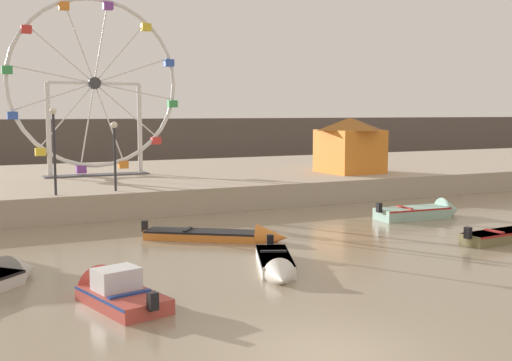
# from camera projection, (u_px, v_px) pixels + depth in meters

# --- Properties ---
(ground_plane) EXTENTS (240.00, 240.00, 0.00)m
(ground_plane) POSITION_uv_depth(u_px,v_px,m) (324.00, 356.00, 13.19)
(ground_plane) COLOR gray
(quay_promenade) EXTENTS (110.00, 19.29, 1.26)m
(quay_promenade) POSITION_uv_depth(u_px,v_px,m) (76.00, 186.00, 38.17)
(quay_promenade) COLOR tan
(quay_promenade) RESTS_ON ground_plane
(distant_town_skyline) EXTENTS (140.00, 3.00, 4.40)m
(distant_town_skyline) POSITION_uv_depth(u_px,v_px,m) (30.00, 143.00, 58.43)
(distant_town_skyline) COLOR #564C47
(distant_town_skyline) RESTS_ON ground_plane
(motorboat_orange_hull) EXTENTS (5.25, 4.16, 1.02)m
(motorboat_orange_hull) POSITION_uv_depth(u_px,v_px,m) (227.00, 235.00, 25.08)
(motorboat_orange_hull) COLOR orange
(motorboat_orange_hull) RESTS_ON ground_plane
(motorboat_white_red_stripe) EXTENTS (2.55, 4.33, 1.02)m
(motorboat_white_red_stripe) POSITION_uv_depth(u_px,v_px,m) (276.00, 266.00, 20.07)
(motorboat_white_red_stripe) COLOR silver
(motorboat_white_red_stripe) RESTS_ON ground_plane
(motorboat_faded_red) EXTENTS (2.18, 3.84, 1.44)m
(motorboat_faded_red) POSITION_uv_depth(u_px,v_px,m) (111.00, 291.00, 17.03)
(motorboat_faded_red) COLOR #B24238
(motorboat_faded_red) RESTS_ON ground_plane
(motorboat_seafoam) EXTENTS (4.77, 1.53, 1.28)m
(motorboat_seafoam) POSITION_uv_depth(u_px,v_px,m) (426.00, 211.00, 30.56)
(motorboat_seafoam) COLOR #93BCAD
(motorboat_seafoam) RESTS_ON ground_plane
(ferris_wheel_white_frame) EXTENTS (10.17, 1.20, 10.50)m
(ferris_wheel_white_frame) POSITION_uv_depth(u_px,v_px,m) (94.00, 87.00, 37.51)
(ferris_wheel_white_frame) COLOR silver
(ferris_wheel_white_frame) RESTS_ON quay_promenade
(carnival_booth_orange_canopy) EXTENTS (3.64, 3.97, 3.46)m
(carnival_booth_orange_canopy) POSITION_uv_depth(u_px,v_px,m) (350.00, 144.00, 39.80)
(carnival_booth_orange_canopy) COLOR orange
(carnival_booth_orange_canopy) RESTS_ON quay_promenade
(promenade_lamp_near) EXTENTS (0.32, 0.32, 3.34)m
(promenade_lamp_near) POSITION_uv_depth(u_px,v_px,m) (115.00, 145.00, 30.44)
(promenade_lamp_near) COLOR #2D2D33
(promenade_lamp_near) RESTS_ON quay_promenade
(promenade_lamp_far) EXTENTS (0.32, 0.32, 4.01)m
(promenade_lamp_far) POSITION_uv_depth(u_px,v_px,m) (54.00, 138.00, 28.83)
(promenade_lamp_far) COLOR #2D2D33
(promenade_lamp_far) RESTS_ON quay_promenade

